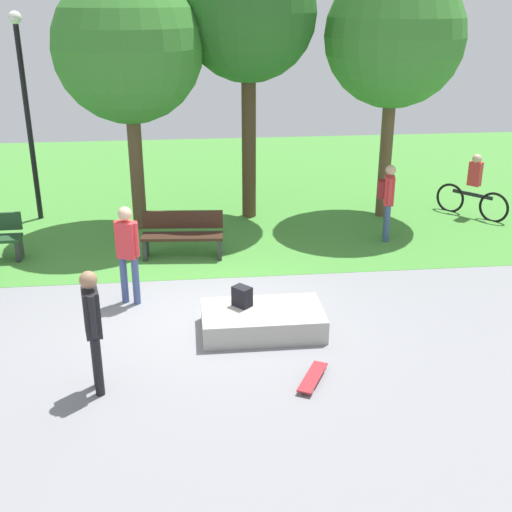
% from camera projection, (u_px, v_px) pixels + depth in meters
% --- Properties ---
extents(ground_plane, '(28.00, 28.00, 0.00)m').
position_uv_depth(ground_plane, '(203.00, 312.00, 10.73)').
color(ground_plane, gray).
extents(grass_lawn, '(26.60, 12.64, 0.01)m').
position_uv_depth(grass_lawn, '(194.00, 186.00, 17.81)').
color(grass_lawn, '#478C38').
rests_on(grass_lawn, ground_plane).
extents(concrete_ledge, '(1.88, 1.07, 0.37)m').
position_uv_depth(concrete_ledge, '(263.00, 320.00, 10.06)').
color(concrete_ledge, '#A8A59E').
rests_on(concrete_ledge, ground_plane).
extents(backpack_on_ledge, '(0.34, 0.34, 0.32)m').
position_uv_depth(backpack_on_ledge, '(242.00, 296.00, 10.07)').
color(backpack_on_ledge, black).
rests_on(backpack_on_ledge, concrete_ledge).
extents(skater_performing_trick, '(0.26, 0.42, 1.71)m').
position_uv_depth(skater_performing_trick, '(93.00, 323.00, 8.25)').
color(skater_performing_trick, black).
rests_on(skater_performing_trick, ground_plane).
extents(skater_watching, '(0.40, 0.31, 1.71)m').
position_uv_depth(skater_watching, '(127.00, 248.00, 10.70)').
color(skater_watching, '#3F5184').
rests_on(skater_watching, ground_plane).
extents(skateboard_by_ledge, '(0.55, 0.80, 0.08)m').
position_uv_depth(skateboard_by_ledge, '(313.00, 377.00, 8.79)').
color(skateboard_by_ledge, '#A5262D').
rests_on(skateboard_by_ledge, ground_plane).
extents(park_bench_near_path, '(1.63, 0.60, 0.91)m').
position_uv_depth(park_bench_near_path, '(183.00, 234.00, 12.85)').
color(park_bench_near_path, '#331E14').
rests_on(park_bench_near_path, ground_plane).
extents(tree_young_birch, '(3.04, 3.04, 5.58)m').
position_uv_depth(tree_young_birch, '(394.00, 37.00, 13.97)').
color(tree_young_birch, brown).
rests_on(tree_young_birch, grass_lawn).
extents(tree_slender_maple, '(3.09, 3.09, 5.43)m').
position_uv_depth(tree_slender_maple, '(128.00, 48.00, 13.24)').
color(tree_slender_maple, brown).
rests_on(tree_slender_maple, grass_lawn).
extents(tree_tall_oak, '(2.92, 2.92, 6.00)m').
position_uv_depth(tree_tall_oak, '(248.00, 14.00, 13.73)').
color(tree_tall_oak, '#4C3823').
rests_on(tree_tall_oak, grass_lawn).
extents(lamp_post, '(0.28, 0.28, 4.58)m').
position_uv_depth(lamp_post, '(25.00, 99.00, 14.22)').
color(lamp_post, black).
rests_on(lamp_post, ground_plane).
extents(pedestrian_with_backpack, '(0.40, 0.42, 1.64)m').
position_uv_depth(pedestrian_with_backpack, '(387.00, 196.00, 13.56)').
color(pedestrian_with_backpack, '#3F5184').
rests_on(pedestrian_with_backpack, ground_plane).
extents(cyclist_on_bicycle, '(1.22, 1.43, 1.52)m').
position_uv_depth(cyclist_on_bicycle, '(473.00, 190.00, 15.17)').
color(cyclist_on_bicycle, black).
rests_on(cyclist_on_bicycle, ground_plane).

